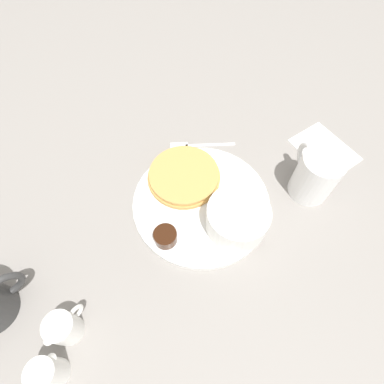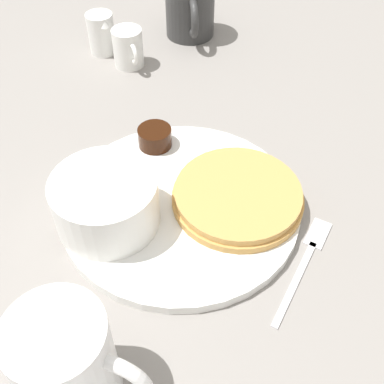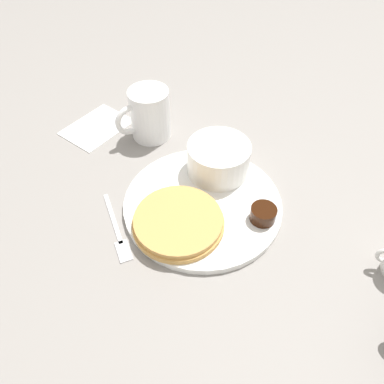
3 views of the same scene
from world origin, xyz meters
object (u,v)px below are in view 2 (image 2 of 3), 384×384
object	(u,v)px
plate	(181,205)
coffee_mug	(68,363)
bowl	(106,201)
second_mug	(190,7)
fork	(307,256)
creamer_pitcher_near	(128,47)
creamer_pitcher_far	(101,33)

from	to	relation	value
plate	coffee_mug	distance (m)	0.22
bowl	second_mug	xyz separation A→B (m)	(-0.22, -0.37, 0.00)
bowl	fork	world-z (taller)	bowl
creamer_pitcher_near	fork	xyz separation A→B (m)	(-0.09, 0.42, -0.03)
plate	fork	xyz separation A→B (m)	(-0.10, 0.11, -0.00)
plate	fork	distance (m)	0.15
bowl	second_mug	bearing A→B (deg)	-120.47
creamer_pitcher_far	second_mug	bearing A→B (deg)	-177.86
plate	second_mug	bearing A→B (deg)	-110.28
plate	coffee_mug	xyz separation A→B (m)	(0.14, 0.17, 0.05)
creamer_pitcher_near	second_mug	distance (m)	0.13
creamer_pitcher_near	coffee_mug	bearing A→B (deg)	71.36
bowl	coffee_mug	bearing A→B (deg)	69.14
coffee_mug	second_mug	distance (m)	0.60
creamer_pitcher_far	second_mug	world-z (taller)	second_mug
bowl	creamer_pitcher_near	size ratio (longest dim) A/B	1.61
plate	bowl	size ratio (longest dim) A/B	2.41
plate	creamer_pitcher_near	size ratio (longest dim) A/B	3.87
bowl	plate	bearing A→B (deg)	-179.68
second_mug	creamer_pitcher_far	bearing A→B (deg)	2.14
plate	creamer_pitcher_near	xyz separation A→B (m)	(-0.02, -0.31, 0.02)
bowl	creamer_pitcher_near	bearing A→B (deg)	-107.45
creamer_pitcher_near	second_mug	xyz separation A→B (m)	(-0.12, -0.06, 0.02)
creamer_pitcher_near	bowl	bearing A→B (deg)	72.55
bowl	creamer_pitcher_far	xyz separation A→B (m)	(-0.07, -0.36, -0.01)
coffee_mug	creamer_pitcher_far	xyz separation A→B (m)	(-0.13, -0.53, -0.02)
plate	creamer_pitcher_far	distance (m)	0.37
coffee_mug	second_mug	size ratio (longest dim) A/B	0.90
creamer_pitcher_far	second_mug	size ratio (longest dim) A/B	0.58
second_mug	fork	bearing A→B (deg)	86.16
coffee_mug	creamer_pitcher_near	bearing A→B (deg)	-108.64
fork	second_mug	size ratio (longest dim) A/B	1.03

